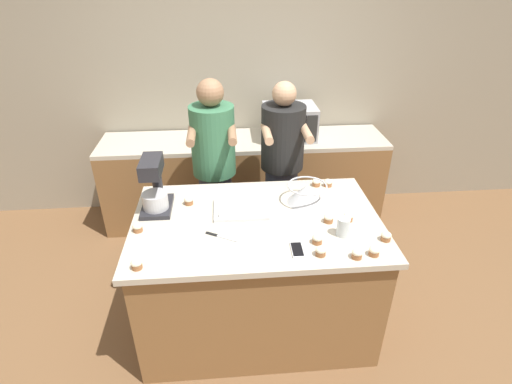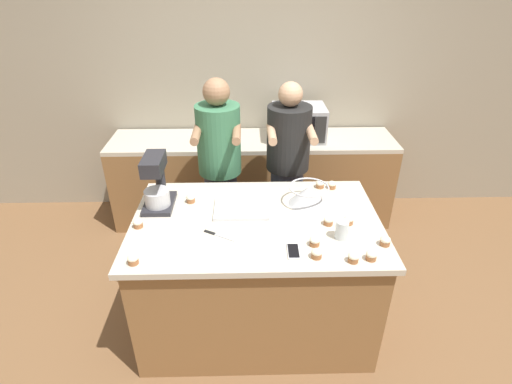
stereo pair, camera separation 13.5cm
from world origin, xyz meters
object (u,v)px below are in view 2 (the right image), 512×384
(cell_phone, at_px, (293,251))
(knife, at_px, (217,235))
(cupcake_10, at_px, (332,185))
(cupcake_4, at_px, (371,255))
(cupcake_2, at_px, (133,259))
(cupcake_8, at_px, (385,241))
(cupcake_3, at_px, (349,220))
(mixing_bowl, at_px, (309,195))
(drinking_glass, at_px, (342,230))
(stand_mixer, at_px, (157,185))
(cupcake_9, at_px, (191,198))
(baking_tray, at_px, (241,208))
(person_left, at_px, (220,172))
(cupcake_0, at_px, (320,184))
(cupcake_1, at_px, (138,223))
(cupcake_7, at_px, (353,257))
(cupcake_6, at_px, (315,241))
(cupcake_11, at_px, (328,221))
(microwave_oven, at_px, (299,123))
(cupcake_5, at_px, (317,253))
(person_right, at_px, (287,174))

(cell_phone, relative_size, knife, 0.72)
(cupcake_10, bearing_deg, cupcake_4, -85.50)
(cupcake_2, relative_size, cupcake_8, 1.00)
(cupcake_3, bearing_deg, knife, -172.70)
(mixing_bowl, distance_m, drinking_glass, 0.44)
(stand_mixer, xyz_separation_m, cupcake_2, (-0.03, -0.62, -0.14))
(drinking_glass, height_order, cupcake_9, drinking_glass)
(baking_tray, distance_m, cell_phone, 0.56)
(cell_phone, relative_size, cupcake_3, 2.32)
(person_left, relative_size, cupcake_0, 26.41)
(baking_tray, bearing_deg, cupcake_0, 27.34)
(mixing_bowl, relative_size, cupcake_3, 4.47)
(cupcake_1, bearing_deg, cupcake_9, 45.36)
(cupcake_0, height_order, cupcake_7, same)
(cupcake_7, bearing_deg, cupcake_9, 145.80)
(cupcake_7, bearing_deg, knife, 160.95)
(knife, relative_size, cupcake_7, 3.21)
(baking_tray, distance_m, cupcake_2, 0.81)
(cupcake_9, bearing_deg, cupcake_6, -33.05)
(cell_phone, xyz_separation_m, knife, (-0.46, 0.18, -0.00))
(person_left, relative_size, cupcake_11, 26.41)
(stand_mixer, bearing_deg, cupcake_0, 11.32)
(microwave_oven, distance_m, cupcake_5, 1.87)
(cupcake_4, relative_size, cupcake_7, 1.00)
(cell_phone, height_order, cupcake_1, cupcake_1)
(person_left, xyz_separation_m, cupcake_4, (0.93, -1.23, 0.09))
(cupcake_4, height_order, cupcake_5, same)
(cupcake_7, bearing_deg, cupcake_11, 101.11)
(stand_mixer, bearing_deg, cupcake_11, -12.88)
(baking_tray, distance_m, cupcake_3, 0.72)
(person_right, distance_m, cupcake_7, 1.28)
(cell_phone, distance_m, cupcake_5, 0.14)
(stand_mixer, xyz_separation_m, cupcake_5, (1.01, -0.59, -0.14))
(person_left, distance_m, cell_phone, 1.26)
(knife, xyz_separation_m, cupcake_7, (0.78, -0.27, 0.03))
(cupcake_4, bearing_deg, knife, 164.00)
(person_right, bearing_deg, cupcake_3, -70.12)
(person_left, height_order, person_right, person_left)
(cupcake_5, relative_size, cupcake_7, 1.00)
(person_right, height_order, cupcake_4, person_right)
(microwave_oven, bearing_deg, cupcake_10, -82.89)
(cupcake_1, xyz_separation_m, cupcake_2, (0.06, -0.36, 0.00))
(knife, relative_size, cupcake_1, 3.21)
(cupcake_8, bearing_deg, cupcake_5, -165.78)
(baking_tray, height_order, cupcake_0, cupcake_0)
(drinking_glass, bearing_deg, cupcake_5, -134.34)
(cupcake_3, xyz_separation_m, cupcake_5, (-0.26, -0.34, 0.00))
(cupcake_1, bearing_deg, cupcake_11, 0.02)
(microwave_oven, height_order, cupcake_6, microwave_oven)
(cupcake_2, distance_m, cupcake_11, 1.22)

